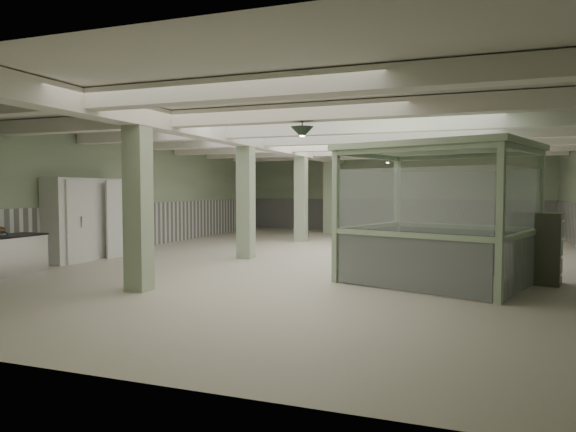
% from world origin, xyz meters
% --- Properties ---
extents(floor, '(20.00, 20.00, 0.00)m').
position_xyz_m(floor, '(0.00, 0.00, 0.00)').
color(floor, silver).
rests_on(floor, ground).
extents(ceiling, '(14.00, 20.00, 0.02)m').
position_xyz_m(ceiling, '(0.00, 0.00, 3.60)').
color(ceiling, beige).
rests_on(ceiling, wall_back).
extents(wall_back, '(14.00, 0.02, 3.60)m').
position_xyz_m(wall_back, '(0.00, 10.00, 1.80)').
color(wall_back, '#AABC96').
rests_on(wall_back, floor).
extents(wall_front, '(14.00, 0.02, 3.60)m').
position_xyz_m(wall_front, '(0.00, -10.00, 1.80)').
color(wall_front, '#AABC96').
rests_on(wall_front, floor).
extents(wall_left, '(0.02, 20.00, 3.60)m').
position_xyz_m(wall_left, '(-7.00, 0.00, 1.80)').
color(wall_left, '#AABC96').
rests_on(wall_left, floor).
extents(wainscot_left, '(0.05, 19.90, 1.50)m').
position_xyz_m(wainscot_left, '(-6.97, 0.00, 0.75)').
color(wainscot_left, silver).
rests_on(wainscot_left, floor).
extents(wainscot_back, '(13.90, 0.05, 1.50)m').
position_xyz_m(wainscot_back, '(0.00, 9.97, 0.75)').
color(wainscot_back, silver).
rests_on(wainscot_back, floor).
extents(girder, '(0.45, 19.90, 0.40)m').
position_xyz_m(girder, '(-2.50, 0.00, 3.38)').
color(girder, white).
rests_on(girder, ceiling).
extents(beam_a, '(13.90, 0.35, 0.32)m').
position_xyz_m(beam_a, '(0.00, -7.50, 3.42)').
color(beam_a, white).
rests_on(beam_a, ceiling).
extents(beam_b, '(13.90, 0.35, 0.32)m').
position_xyz_m(beam_b, '(0.00, -5.00, 3.42)').
color(beam_b, white).
rests_on(beam_b, ceiling).
extents(beam_c, '(13.90, 0.35, 0.32)m').
position_xyz_m(beam_c, '(0.00, -2.50, 3.42)').
color(beam_c, white).
rests_on(beam_c, ceiling).
extents(beam_d, '(13.90, 0.35, 0.32)m').
position_xyz_m(beam_d, '(0.00, 0.00, 3.42)').
color(beam_d, white).
rests_on(beam_d, ceiling).
extents(beam_e, '(13.90, 0.35, 0.32)m').
position_xyz_m(beam_e, '(0.00, 2.50, 3.42)').
color(beam_e, white).
rests_on(beam_e, ceiling).
extents(beam_f, '(13.90, 0.35, 0.32)m').
position_xyz_m(beam_f, '(0.00, 5.00, 3.42)').
color(beam_f, white).
rests_on(beam_f, ceiling).
extents(beam_g, '(13.90, 0.35, 0.32)m').
position_xyz_m(beam_g, '(0.00, 7.50, 3.42)').
color(beam_g, white).
rests_on(beam_g, ceiling).
extents(column_a, '(0.42, 0.42, 3.60)m').
position_xyz_m(column_a, '(-2.50, -6.00, 1.80)').
color(column_a, '#A6BA95').
rests_on(column_a, floor).
extents(column_b, '(0.42, 0.42, 3.60)m').
position_xyz_m(column_b, '(-2.50, -1.00, 1.80)').
color(column_b, '#A6BA95').
rests_on(column_b, floor).
extents(column_c, '(0.42, 0.42, 3.60)m').
position_xyz_m(column_c, '(-2.50, 4.00, 1.80)').
color(column_c, '#A6BA95').
rests_on(column_c, floor).
extents(column_d, '(0.42, 0.42, 3.60)m').
position_xyz_m(column_d, '(-2.50, 8.00, 1.80)').
color(column_d, '#A6BA95').
rests_on(column_d, floor).
extents(pendant_front, '(0.44, 0.44, 0.22)m').
position_xyz_m(pendant_front, '(0.50, -5.00, 3.05)').
color(pendant_front, '#29372A').
rests_on(pendant_front, ceiling).
extents(pendant_mid, '(0.44, 0.44, 0.22)m').
position_xyz_m(pendant_mid, '(0.50, 0.50, 3.05)').
color(pendant_mid, '#29372A').
rests_on(pendant_mid, ceiling).
extents(pendant_back, '(0.44, 0.44, 0.22)m').
position_xyz_m(pendant_back, '(0.50, 5.50, 3.05)').
color(pendant_back, '#29372A').
rests_on(pendant_back, ceiling).
extents(walkin_cooler, '(0.90, 2.58, 2.37)m').
position_xyz_m(walkin_cooler, '(-6.62, -2.75, 1.18)').
color(walkin_cooler, white).
rests_on(walkin_cooler, floor).
extents(guard_booth, '(4.39, 4.04, 2.90)m').
position_xyz_m(guard_booth, '(2.90, -3.07, 1.93)').
color(guard_booth, '#A4BF99').
rests_on(guard_booth, floor).
extents(filing_cabinet, '(0.62, 0.77, 1.48)m').
position_xyz_m(filing_cabinet, '(5.08, -2.53, 0.74)').
color(filing_cabinet, '#4F5244').
rests_on(filing_cabinet, floor).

